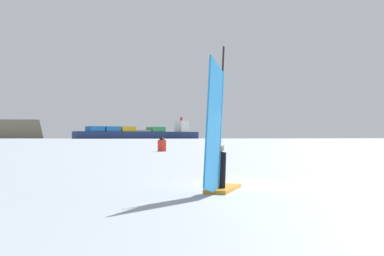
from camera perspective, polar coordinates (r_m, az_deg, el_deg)
ground_plane at (r=17.70m, az=7.35°, el=-6.54°), size 4000.00×4000.00×0.00m
windsurfer at (r=14.89m, az=3.10°, el=-2.95°), size 2.07×3.25×4.64m
cargo_ship at (r=793.42m, az=-6.25°, el=-0.61°), size 207.66×86.61×36.18m
distant_headland at (r=1137.74m, az=-11.66°, el=-0.21°), size 917.51×333.30×38.81m
channel_buoy at (r=59.30m, az=-3.53°, el=-1.94°), size 1.05×1.05×1.88m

